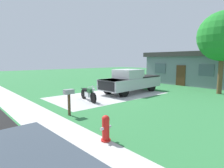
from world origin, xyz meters
TOP-DOWN VIEW (x-y plane):
  - ground_plane at (0.00, 0.00)m, footprint 80.00×80.00m
  - driveway_pad at (0.00, 0.00)m, footprint 4.64×8.66m
  - sidewalk_strip at (0.00, -6.00)m, footprint 36.00×1.80m
  - motorcycle at (0.59, -2.22)m, footprint 2.20×0.76m
  - pickup_truck at (0.24, 2.23)m, footprint 2.35×5.74m
  - fire_hydrant at (6.09, -5.22)m, footprint 0.32×0.40m
  - mailbox at (2.69, -4.72)m, footprint 0.26×0.48m
  - shade_tree at (5.17, 7.02)m, footprint 3.76×3.76m
  - neighbor_house at (0.70, 11.64)m, footprint 9.60×5.60m

SIDE VIEW (x-z plane):
  - ground_plane at x=0.00m, z-range 0.00..0.00m
  - driveway_pad at x=0.00m, z-range 0.00..0.01m
  - sidewalk_strip at x=0.00m, z-range 0.00..0.01m
  - fire_hydrant at x=6.09m, z-range -0.01..0.86m
  - motorcycle at x=0.59m, z-range -0.07..1.02m
  - pickup_truck at x=0.24m, z-range 0.00..1.90m
  - mailbox at x=2.69m, z-range 0.35..1.61m
  - neighbor_house at x=0.70m, z-range 0.04..3.54m
  - shade_tree at x=5.17m, z-range 1.25..7.56m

